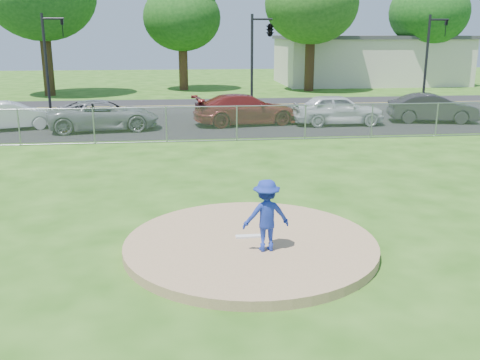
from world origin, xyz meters
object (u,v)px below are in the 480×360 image
object	(u,v)px
parked_car_darkred	(245,109)
traffic_signal_right	(431,52)
traffic_signal_left	(50,54)
pitcher	(266,215)
parked_car_gray	(104,115)
parked_car_charcoal	(433,108)
parked_car_white	(12,116)
commercial_building	(368,60)
parked_car_pearl	(338,109)
tree_far_right	(430,2)
traffic_signal_center	(268,31)
traffic_cone	(66,125)
tree_center	(182,7)

from	to	relation	value
parked_car_darkred	traffic_signal_right	bearing A→B (deg)	-73.85
traffic_signal_left	pitcher	size ratio (longest dim) A/B	3.77
parked_car_gray	parked_car_darkred	xyz separation A→B (m)	(6.92, 0.86, 0.05)
traffic_signal_right	parked_car_gray	distance (m)	20.54
traffic_signal_right	pitcher	world-z (taller)	traffic_signal_right
traffic_signal_right	parked_car_charcoal	size ratio (longest dim) A/B	1.26
traffic_signal_right	parked_car_white	bearing A→B (deg)	-165.71
traffic_signal_left	parked_car_gray	size ratio (longest dim) A/B	1.09
traffic_signal_right	parked_car_darkred	size ratio (longest dim) A/B	1.06
parked_car_white	parked_car_gray	xyz separation A→B (m)	(4.39, -0.61, 0.05)
commercial_building	parked_car_pearl	world-z (taller)	commercial_building
tree_far_right	parked_car_gray	world-z (taller)	tree_far_right
traffic_signal_center	pitcher	xyz separation A→B (m)	(-3.72, -22.53, -3.67)
traffic_cone	traffic_signal_left	bearing A→B (deg)	106.21
commercial_building	parked_car_pearl	distance (m)	24.34
parked_car_charcoal	parked_car_white	bearing A→B (deg)	101.17
traffic_signal_center	parked_car_white	distance (m)	15.19
pitcher	parked_car_white	xyz separation A→B (m)	(-9.66, 16.50, -0.27)
parked_car_darkred	parked_car_pearl	distance (m)	4.68
traffic_cone	parked_car_pearl	distance (m)	13.33
tree_center	traffic_cone	bearing A→B (deg)	-107.07
commercial_building	traffic_signal_center	world-z (taller)	traffic_signal_center
traffic_signal_left	parked_car_white	xyz separation A→B (m)	(-0.65, -6.03, -2.68)
parked_car_pearl	traffic_signal_right	bearing A→B (deg)	-49.72
tree_far_right	traffic_signal_right	bearing A→B (deg)	-113.91
traffic_signal_right	traffic_signal_center	bearing A→B (deg)	-180.00
commercial_building	pitcher	xyz separation A→B (m)	(-15.76, -38.53, -1.22)
pitcher	parked_car_gray	bearing A→B (deg)	-77.07
traffic_signal_right	pitcher	distance (m)	26.63
parked_car_gray	tree_far_right	bearing A→B (deg)	-59.82
tree_far_right	parked_car_charcoal	distance (m)	21.82
traffic_cone	parked_car_charcoal	world-z (taller)	parked_car_charcoal
pitcher	parked_car_white	world-z (taller)	pitcher
commercial_building	tree_center	world-z (taller)	tree_center
traffic_signal_left	parked_car_charcoal	world-z (taller)	traffic_signal_left
pitcher	parked_car_charcoal	xyz separation A→B (m)	(11.43, 16.38, -0.20)
tree_far_right	tree_center	bearing A→B (deg)	-177.27
traffic_signal_left	traffic_signal_center	xyz separation A→B (m)	(12.73, -0.00, 1.25)
traffic_signal_center	traffic_signal_right	size ratio (longest dim) A/B	1.00
pitcher	parked_car_darkred	distance (m)	16.83
traffic_signal_left	parked_car_gray	bearing A→B (deg)	-60.59
traffic_cone	pitcher	bearing A→B (deg)	-65.91
traffic_signal_left	parked_car_darkred	bearing A→B (deg)	-28.48
traffic_signal_center	parked_car_darkred	distance (m)	7.24
tree_center	traffic_signal_center	bearing A→B (deg)	-67.51
parked_car_gray	parked_car_pearl	world-z (taller)	parked_car_pearl
pitcher	parked_car_darkred	bearing A→B (deg)	-101.04
tree_center	parked_car_white	distance (m)	20.72
commercial_building	traffic_signal_left	world-z (taller)	traffic_signal_left
traffic_cone	parked_car_gray	bearing A→B (deg)	6.00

